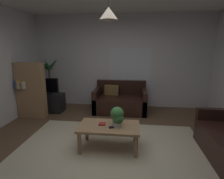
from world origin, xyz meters
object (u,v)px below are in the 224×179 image
at_px(couch_under_window, 120,102).
at_px(coffee_table, 109,129).
at_px(remote_on_table_0, 113,127).
at_px(potted_plant_on_table, 117,116).
at_px(tv, 46,86).
at_px(tv_stand, 47,103).
at_px(book_on_table_0, 102,124).
at_px(bookshelf_corner, 31,90).
at_px(potted_palm_corner, 50,87).
at_px(pendant_lamp, 109,13).

height_order(couch_under_window, coffee_table, couch_under_window).
xyz_separation_m(remote_on_table_0, potted_plant_on_table, (0.06, 0.07, 0.17)).
xyz_separation_m(coffee_table, tv, (-1.97, 1.72, 0.37)).
height_order(coffee_table, tv_stand, tv_stand).
relative_size(book_on_table_0, bookshelf_corner, 0.09).
bearing_deg(potted_plant_on_table, bookshelf_corner, 150.75).
bearing_deg(bookshelf_corner, tv_stand, 67.98).
height_order(couch_under_window, bookshelf_corner, bookshelf_corner).
bearing_deg(tv_stand, tv, -90.00).
xyz_separation_m(potted_plant_on_table, tv, (-2.12, 1.73, 0.12)).
height_order(remote_on_table_0, tv, tv).
bearing_deg(potted_plant_on_table, tv_stand, 140.47).
relative_size(tv_stand, potted_palm_corner, 0.60).
bearing_deg(potted_palm_corner, remote_on_table_0, -46.32).
relative_size(coffee_table, remote_on_table_0, 6.61).
xyz_separation_m(tv, bookshelf_corner, (-0.19, -0.44, -0.02)).
bearing_deg(book_on_table_0, pendant_lamp, -11.87).
xyz_separation_m(tv_stand, tv, (0.00, -0.02, 0.48)).
bearing_deg(tv, remote_on_table_0, -41.04).
height_order(book_on_table_0, remote_on_table_0, book_on_table_0).
relative_size(remote_on_table_0, pendant_lamp, 0.31).
bearing_deg(coffee_table, bookshelf_corner, 149.33).
xyz_separation_m(remote_on_table_0, bookshelf_corner, (-2.24, 1.36, 0.26)).
bearing_deg(remote_on_table_0, couch_under_window, 158.76).
height_order(potted_plant_on_table, pendant_lamp, pendant_lamp).
bearing_deg(potted_palm_corner, couch_under_window, -5.38).
xyz_separation_m(book_on_table_0, bookshelf_corner, (-2.03, 1.25, 0.26)).
bearing_deg(pendant_lamp, couch_under_window, 88.54).
bearing_deg(coffee_table, book_on_table_0, 168.13).
relative_size(remote_on_table_0, tv_stand, 0.18).
xyz_separation_m(coffee_table, potted_plant_on_table, (0.14, -0.01, 0.25)).
distance_m(coffee_table, pendant_lamp, 1.91).
height_order(book_on_table_0, tv, tv).
bearing_deg(tv_stand, potted_plant_on_table, -39.53).
distance_m(coffee_table, tv_stand, 2.63).
relative_size(potted_plant_on_table, tv_stand, 0.38).
height_order(coffee_table, pendant_lamp, pendant_lamp).
height_order(tv, potted_palm_corner, potted_palm_corner).
bearing_deg(pendant_lamp, tv, 138.98).
height_order(potted_plant_on_table, tv_stand, potted_plant_on_table).
height_order(couch_under_window, potted_palm_corner, potted_palm_corner).
distance_m(remote_on_table_0, potted_plant_on_table, 0.19).
bearing_deg(potted_palm_corner, pendant_lamp, -46.50).
bearing_deg(pendant_lamp, tv_stand, 138.63).
xyz_separation_m(book_on_table_0, remote_on_table_0, (0.21, -0.10, -0.00)).
relative_size(book_on_table_0, remote_on_table_0, 0.75).
bearing_deg(coffee_table, couch_under_window, 88.54).
bearing_deg(coffee_table, tv, 138.98).
bearing_deg(tv_stand, coffee_table, -41.37).
bearing_deg(bookshelf_corner, couch_under_window, 17.71).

